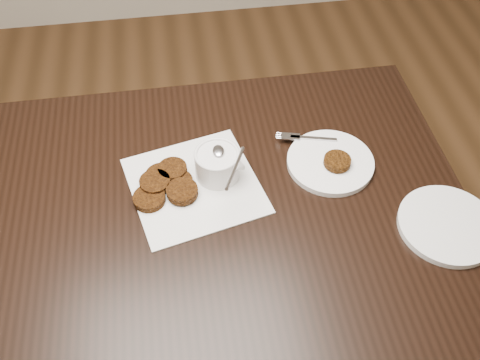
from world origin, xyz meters
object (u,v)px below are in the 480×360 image
sauce_ramekin (217,153)px  napkin (195,185)px  plate_empty (448,225)px  plate_with_patty (331,160)px  table (183,296)px

sauce_ramekin → napkin: bearing=-156.3°
sauce_ramekin → plate_empty: size_ratio=0.66×
napkin → plate_with_patty: bearing=3.4°
napkin → sauce_ramekin: (0.06, 0.02, 0.07)m
napkin → plate_empty: (0.52, -0.20, 0.01)m
table → napkin: size_ratio=4.78×
table → sauce_ramekin: sauce_ramekin is taller
table → plate_empty: size_ratio=6.33×
plate_empty → plate_with_patty: bearing=133.0°
sauce_ramekin → plate_with_patty: bearing=-1.2°
table → plate_empty: 0.71m
table → plate_with_patty: plate_with_patty is taller
table → napkin: 0.39m
sauce_ramekin → plate_empty: sauce_ramekin is taller
plate_with_patty → plate_empty: bearing=-47.0°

